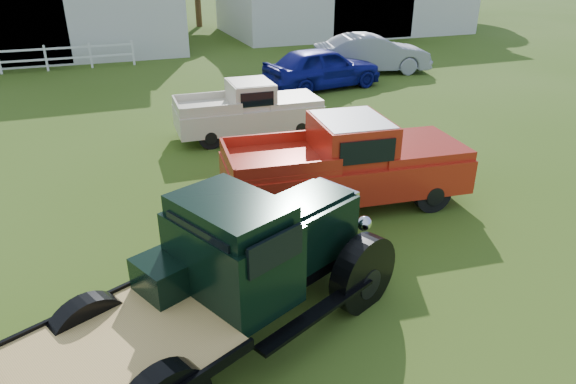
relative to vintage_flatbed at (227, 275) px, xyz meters
name	(u,v)px	position (x,y,z in m)	size (l,w,h in m)	color
ground	(301,273)	(1.61, 1.19, -1.12)	(120.00, 120.00, 0.00)	#314F0F
shed_left	(3,0)	(-5.39, 27.19, 1.68)	(18.80, 10.20, 5.60)	beige
vintage_flatbed	(227,275)	(0.00, 0.00, 0.00)	(5.67, 2.25, 2.25)	black
red_pickup	(345,162)	(3.57, 3.49, -0.12)	(5.53, 2.12, 2.02)	#AE2313
white_pickup	(248,110)	(2.89, 8.73, -0.29)	(4.55, 1.76, 1.67)	beige
misc_car_blue	(322,68)	(7.50, 13.52, -0.27)	(2.01, 5.00, 1.70)	navy
misc_car_grey	(372,54)	(10.92, 15.47, -0.25)	(1.84, 5.27, 1.74)	gray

